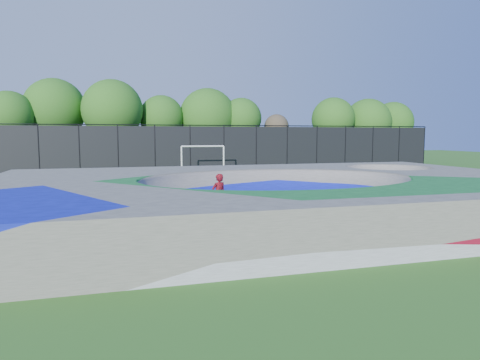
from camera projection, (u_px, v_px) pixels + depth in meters
name	position (u px, v px, depth m)	size (l,w,h in m)	color
ground	(278.00, 214.00, 17.02)	(120.00, 120.00, 0.00)	#2C631B
skate_deck	(278.00, 196.00, 16.94)	(22.00, 14.00, 1.50)	gray
skater	(219.00, 195.00, 16.52)	(0.61, 0.40, 1.67)	red
skateboard	(219.00, 216.00, 16.61)	(0.78, 0.22, 0.05)	black
soccer_goal	(203.00, 154.00, 34.00)	(3.53, 0.12, 2.33)	white
fence	(190.00, 147.00, 36.87)	(48.09, 0.09, 4.04)	black
treeline	(151.00, 116.00, 40.64)	(53.91, 7.35, 8.31)	#473623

